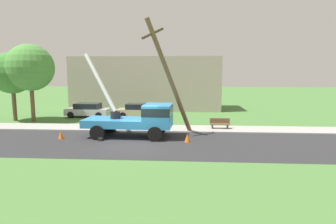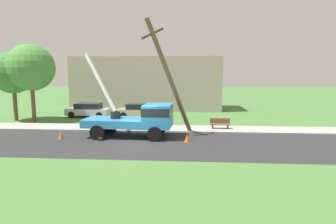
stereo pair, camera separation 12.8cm
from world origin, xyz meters
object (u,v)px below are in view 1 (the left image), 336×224
(parked_sedan_silver, at_px, (88,110))
(park_bench, at_px, (220,124))
(leaning_utility_pole, at_px, (169,77))
(roadside_tree_near, at_px, (30,68))
(parked_sedan_tan, at_px, (139,111))
(traffic_cone_ahead, at_px, (187,138))
(traffic_cone_behind, at_px, (61,135))
(utility_truck, at_px, (140,117))
(roadside_tree_far, at_px, (12,73))

(parked_sedan_silver, bearing_deg, park_bench, -23.82)
(leaning_utility_pole, height_order, roadside_tree_near, leaning_utility_pole)
(parked_sedan_tan, bearing_deg, roadside_tree_near, -162.97)
(park_bench, bearing_deg, parked_sedan_silver, 156.18)
(traffic_cone_ahead, distance_m, parked_sedan_silver, 14.27)
(traffic_cone_behind, height_order, roadside_tree_near, roadside_tree_near)
(leaning_utility_pole, distance_m, parked_sedan_tan, 9.31)
(traffic_cone_behind, bearing_deg, park_bench, 19.31)
(utility_truck, height_order, traffic_cone_behind, utility_truck)
(park_bench, bearing_deg, traffic_cone_ahead, -121.26)
(leaning_utility_pole, height_order, traffic_cone_behind, leaning_utility_pole)
(traffic_cone_behind, relative_size, roadside_tree_near, 0.08)
(leaning_utility_pole, bearing_deg, traffic_cone_behind, -166.63)
(roadside_tree_far, bearing_deg, parked_sedan_silver, 23.90)
(utility_truck, xyz_separation_m, traffic_cone_ahead, (3.36, -1.31, -1.13))
(utility_truck, xyz_separation_m, parked_sedan_silver, (-6.85, 8.65, -0.70))
(traffic_cone_ahead, bearing_deg, roadside_tree_near, 153.99)
(utility_truck, bearing_deg, leaning_utility_pole, 20.89)
(leaning_utility_pole, relative_size, traffic_cone_ahead, 14.80)
(utility_truck, xyz_separation_m, traffic_cone_behind, (-5.37, -0.98, -1.13))
(parked_sedan_tan, height_order, roadside_tree_near, roadside_tree_near)
(utility_truck, height_order, leaning_utility_pole, leaning_utility_pole)
(traffic_cone_ahead, bearing_deg, park_bench, 58.74)
(traffic_cone_behind, distance_m, park_bench, 12.02)
(leaning_utility_pole, xyz_separation_m, park_bench, (3.93, 2.21, -3.76))
(leaning_utility_pole, bearing_deg, parked_sedan_silver, 138.48)
(roadside_tree_far, bearing_deg, utility_truck, -24.63)
(utility_truck, distance_m, roadside_tree_far, 14.59)
(parked_sedan_silver, bearing_deg, roadside_tree_far, -156.10)
(leaning_utility_pole, xyz_separation_m, roadside_tree_near, (-13.08, 4.94, 0.76))
(parked_sedan_tan, height_order, roadside_tree_far, roadside_tree_far)
(roadside_tree_far, bearing_deg, leaning_utility_pole, -19.00)
(parked_sedan_tan, distance_m, park_bench, 9.40)
(parked_sedan_silver, relative_size, roadside_tree_near, 0.63)
(parked_sedan_silver, height_order, parked_sedan_tan, same)
(traffic_cone_ahead, bearing_deg, parked_sedan_tan, 116.31)
(leaning_utility_pole, relative_size, roadside_tree_near, 1.16)
(leaning_utility_pole, distance_m, traffic_cone_behind, 8.58)
(traffic_cone_behind, bearing_deg, parked_sedan_tan, 68.30)
(parked_sedan_silver, bearing_deg, traffic_cone_behind, -81.27)
(leaning_utility_pole, bearing_deg, parked_sedan_tan, 114.61)
(park_bench, relative_size, roadside_tree_near, 0.22)
(leaning_utility_pole, bearing_deg, roadside_tree_far, 161.00)
(utility_truck, relative_size, park_bench, 4.22)
(traffic_cone_behind, xyz_separation_m, park_bench, (11.34, 3.97, 0.18))
(park_bench, bearing_deg, traffic_cone_behind, -160.69)
(utility_truck, xyz_separation_m, roadside_tree_near, (-11.04, 5.72, 3.58))
(roadside_tree_near, bearing_deg, parked_sedan_tan, 17.03)
(parked_sedan_silver, height_order, roadside_tree_near, roadside_tree_near)
(parked_sedan_tan, bearing_deg, leaning_utility_pole, -65.39)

